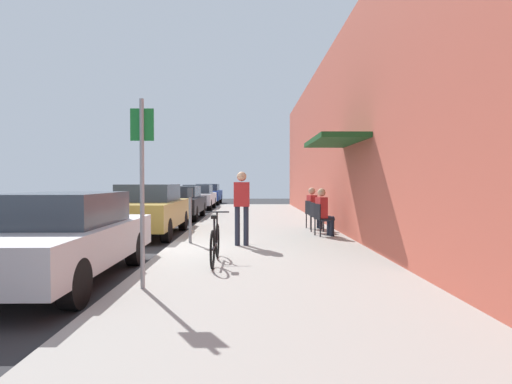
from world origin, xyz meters
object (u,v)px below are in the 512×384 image
Objects in this scene: seated_patron_0 at (324,210)px; parking_meter at (190,211)px; parked_car_2 at (180,202)px; parked_car_4 at (208,194)px; cafe_chair_1 at (317,215)px; pedestrian_standing at (242,202)px; parked_car_1 at (149,209)px; parked_car_3 at (198,197)px; cafe_chair_0 at (321,217)px; cafe_chair_2 at (312,213)px; parked_car_0 at (61,236)px; seated_patron_2 at (314,206)px; street_sign at (142,178)px; bicycle_0 at (215,243)px.

parking_meter is at bearing -160.09° from seated_patron_0.
parked_car_2 is 11.73m from parked_car_4.
pedestrian_standing reaches higher than cafe_chair_1.
parked_car_3 is at bearing 90.00° from parked_car_1.
parked_car_3 is (0.00, 11.72, -0.04)m from parked_car_1.
cafe_chair_1 is at bearing 90.09° from cafe_chair_0.
cafe_chair_1 is 1.00× the size of cafe_chair_2.
seated_patron_0 reaches higher than parked_car_2.
parked_car_1 is 2.78m from parking_meter.
parked_car_0 is at bearing -127.78° from cafe_chair_2.
parked_car_3 is at bearing 112.24° from cafe_chair_1.
parked_car_4 reaches higher than parked_car_2.
parking_meter is 1.52× the size of cafe_chair_1.
cafe_chair_1 is (4.92, -0.30, -0.15)m from parked_car_1.
parking_meter reaches higher than cafe_chair_2.
cafe_chair_1 is at bearing -50.31° from parked_car_2.
parked_car_1 reaches higher than parked_car_3.
street_sign is at bearing -115.74° from seated_patron_2.
parking_meter reaches higher than parked_car_0.
seated_patron_0 is (4.98, -12.79, 0.08)m from parked_car_3.
street_sign is at bearing -82.97° from parked_car_2.
parked_car_1 is at bearing 90.00° from parked_car_0.
street_sign reaches higher than parking_meter.
seated_patron_0 is 1.00× the size of seated_patron_2.
parked_car_1 is at bearing 176.52° from cafe_chair_1.
seated_patron_2 reaches higher than cafe_chair_1.
parked_car_1 is 5.02m from seated_patron_2.
cafe_chair_0 is (3.37, 1.23, -0.26)m from parking_meter.
cafe_chair_2 is 0.20m from seated_patron_2.
parked_car_2 is at bearing 135.12° from seated_patron_2.
bicycle_0 is at bearing 64.12° from street_sign.
parked_car_0 is at bearing -90.00° from parked_car_1.
seated_patron_2 is (4.98, -16.68, 0.07)m from parked_car_4.
parked_car_2 reaches higher than cafe_chair_1.
pedestrian_standing is (-2.18, -1.65, 0.30)m from seated_patron_0.
parked_car_4 is 3.33× the size of parking_meter.
pedestrian_standing is (-2.12, -3.37, 0.50)m from cafe_chair_2.
parking_meter is 1.02× the size of seated_patron_0.
seated_patron_0 is at bearing -85.53° from cafe_chair_1.
seated_patron_0 is (2.63, 3.72, 0.34)m from bicycle_0.
pedestrian_standing reaches higher than parked_car_4.
parked_car_1 reaches higher than parked_car_2.
bicycle_0 is 1.97× the size of cafe_chair_0.
seated_patron_0 is (0.06, 0.01, 0.19)m from cafe_chair_0.
parking_meter is at bearing 89.32° from street_sign.
parked_car_1 is 5.06× the size of cafe_chair_1.
parked_car_1 is 1.00× the size of parked_car_4.
seated_patron_2 is (0.06, 0.01, 0.19)m from cafe_chair_2.
parked_car_4 reaches higher than seated_patron_0.
pedestrian_standing is (0.44, 2.07, 0.64)m from bicycle_0.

